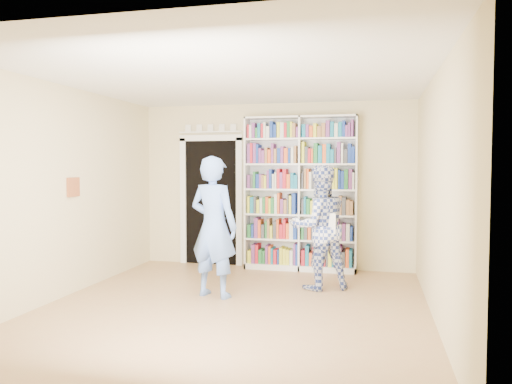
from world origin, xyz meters
The scene contains 11 objects.
floor centered at (0.00, 0.00, 0.00)m, with size 5.00×5.00×0.00m, color #A87851.
ceiling centered at (0.00, 0.00, 2.70)m, with size 5.00×5.00×0.00m, color white.
wall_back centered at (0.00, 2.50, 1.35)m, with size 4.50×4.50×0.00m, color beige.
wall_left centered at (-2.25, 0.00, 1.35)m, with size 5.00×5.00×0.00m, color beige.
wall_right centered at (2.25, 0.00, 1.35)m, with size 5.00×5.00×0.00m, color beige.
bookshelf centered at (0.45, 2.34, 1.24)m, with size 1.79×0.34×2.46m.
doorway centered at (-1.10, 2.48, 1.18)m, with size 1.10×0.08×2.43m.
wall_art centered at (-2.23, 0.20, 1.40)m, with size 0.03×0.25×0.25m, color brown.
man_blue centered at (-0.39, 0.45, 0.90)m, with size 0.66×0.43×1.80m, color #6289DA.
man_plaid centered at (0.89, 1.17, 0.84)m, with size 0.82×0.64×1.69m, color #2D3F8B.
paper_sheet centered at (1.02, 0.97, 0.92)m, with size 0.19×0.01×0.27m, color white.
Camera 1 is at (1.60, -5.58, 1.68)m, focal length 35.00 mm.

